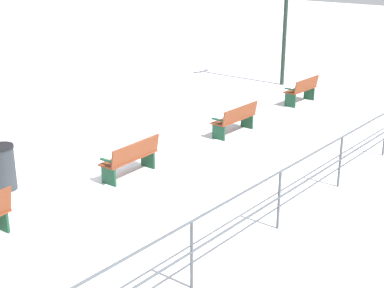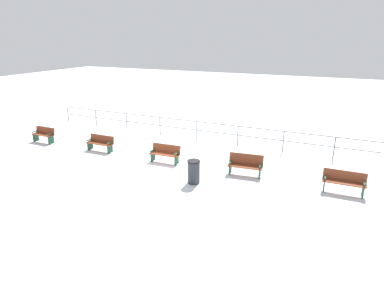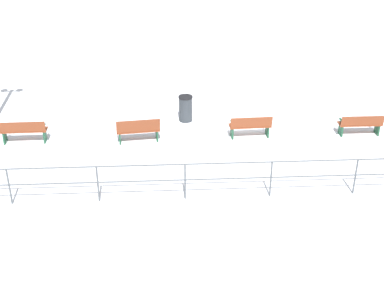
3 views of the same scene
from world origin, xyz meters
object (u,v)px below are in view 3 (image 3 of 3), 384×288
(bench_fourth, at_px, (138,130))
(bench_second, at_px, (360,124))
(trash_bin, at_px, (186,108))
(bench_fifth, at_px, (24,131))
(bench_third, at_px, (250,126))

(bench_fourth, bearing_deg, bench_second, -95.53)
(bench_second, relative_size, trash_bin, 1.54)
(bench_second, bearing_deg, bench_fifth, 89.98)
(bench_second, distance_m, bench_third, 3.95)
(bench_second, height_order, bench_fifth, bench_fifth)
(bench_fifth, bearing_deg, bench_third, -90.99)
(bench_fourth, bearing_deg, bench_fifth, 81.82)
(bench_third, bearing_deg, bench_fifth, 87.41)
(bench_second, height_order, bench_fourth, bench_fourth)
(bench_second, xyz_separation_m, bench_fourth, (-0.09, 7.91, 0.02))
(bench_third, distance_m, bench_fourth, 3.95)
(bench_second, bearing_deg, bench_third, 89.62)
(bench_fourth, bearing_deg, bench_third, -94.28)
(bench_third, relative_size, bench_fifth, 0.95)
(bench_fourth, xyz_separation_m, trash_bin, (1.71, -1.73, 0.03))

